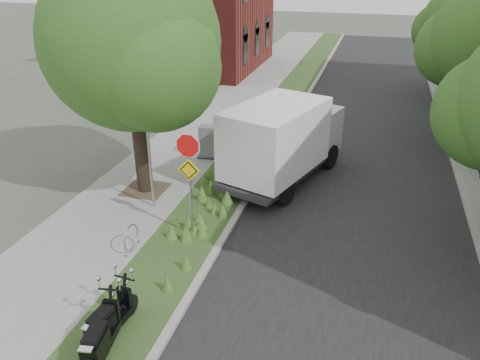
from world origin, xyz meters
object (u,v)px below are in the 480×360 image
object	(u,v)px
scooter_near	(100,342)
sign_assembly	(189,164)
scooter_far	(107,324)
box_truck	(283,138)
utility_cabinet	(211,142)

from	to	relation	value
scooter_near	sign_assembly	bearing A→B (deg)	89.37
sign_assembly	scooter_near	size ratio (longest dim) A/B	1.82
scooter_far	box_truck	bearing A→B (deg)	77.98
box_truck	utility_cabinet	size ratio (longest dim) A/B	4.62
sign_assembly	box_truck	distance (m)	4.85
scooter_near	utility_cabinet	world-z (taller)	utility_cabinet
box_truck	scooter_near	bearing A→B (deg)	-100.66
scooter_near	scooter_far	distance (m)	0.50
scooter_near	scooter_far	size ratio (longest dim) A/B	1.03
sign_assembly	scooter_far	bearing A→B (deg)	-92.39
scooter_near	box_truck	size ratio (longest dim) A/B	0.30
box_truck	utility_cabinet	xyz separation A→B (m)	(-3.09, 1.10, -0.90)
scooter_far	utility_cabinet	world-z (taller)	utility_cabinet
sign_assembly	box_truck	size ratio (longest dim) A/B	0.54
sign_assembly	utility_cabinet	xyz separation A→B (m)	(-1.40, 5.59, -1.59)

